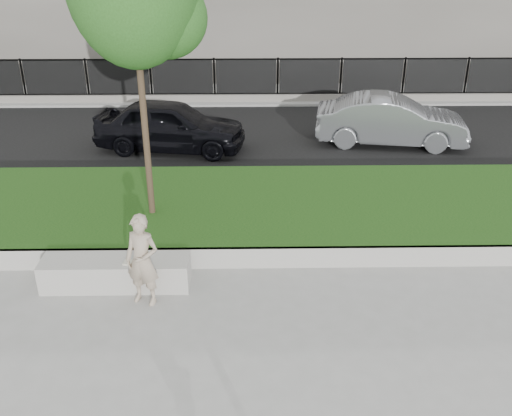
{
  "coord_description": "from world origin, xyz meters",
  "views": [
    {
      "loc": [
        0.51,
        -7.77,
        5.44
      ],
      "look_at": [
        0.66,
        1.2,
        1.11
      ],
      "focal_mm": 40.0,
      "sensor_mm": 36.0,
      "label": 1
    }
  ],
  "objects_px": {
    "book": "(130,263)",
    "car_silver": "(391,121)",
    "stone_bench": "(116,273)",
    "car_dark": "(170,125)",
    "man": "(142,260)"
  },
  "relations": [
    {
      "from": "stone_bench",
      "to": "car_dark",
      "type": "height_order",
      "value": "car_dark"
    },
    {
      "from": "car_dark",
      "to": "stone_bench",
      "type": "bearing_deg",
      "value": -172.34
    },
    {
      "from": "man",
      "to": "book",
      "type": "bearing_deg",
      "value": 147.04
    },
    {
      "from": "stone_bench",
      "to": "book",
      "type": "bearing_deg",
      "value": -22.76
    },
    {
      "from": "car_dark",
      "to": "car_silver",
      "type": "xyz_separation_m",
      "value": [
        6.12,
        0.37,
        -0.01
      ]
    },
    {
      "from": "book",
      "to": "car_silver",
      "type": "height_order",
      "value": "car_silver"
    },
    {
      "from": "man",
      "to": "book",
      "type": "height_order",
      "value": "man"
    },
    {
      "from": "book",
      "to": "stone_bench",
      "type": "bearing_deg",
      "value": 165.53
    },
    {
      "from": "stone_bench",
      "to": "man",
      "type": "relative_size",
      "value": 1.6
    },
    {
      "from": "book",
      "to": "car_silver",
      "type": "distance_m",
      "value": 9.38
    },
    {
      "from": "car_silver",
      "to": "man",
      "type": "bearing_deg",
      "value": 152.07
    },
    {
      "from": "car_dark",
      "to": "man",
      "type": "bearing_deg",
      "value": -167.75
    },
    {
      "from": "stone_bench",
      "to": "car_silver",
      "type": "height_order",
      "value": "car_silver"
    },
    {
      "from": "book",
      "to": "car_silver",
      "type": "relative_size",
      "value": 0.05
    },
    {
      "from": "stone_bench",
      "to": "car_silver",
      "type": "relative_size",
      "value": 0.6
    }
  ]
}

